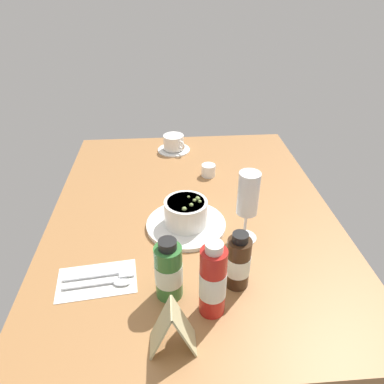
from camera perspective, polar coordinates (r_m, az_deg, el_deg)
name	(u,v)px	position (r cm, az deg, el deg)	size (l,w,h in cm)	color
ground_plane	(192,214)	(110.14, 0.03, -3.51)	(110.00, 84.00, 3.00)	#9E6B3D
porridge_bowl	(186,216)	(100.61, -0.97, -3.78)	(22.49, 22.49, 9.16)	white
cutlery_setting	(99,280)	(89.73, -14.53, -13.33)	(13.07, 19.44, 0.90)	white
coffee_cup	(174,143)	(144.19, -2.90, 7.69)	(12.87, 12.87, 6.42)	white
creamer_jug	(209,170)	(126.28, 2.67, 3.49)	(4.83, 5.75, 4.86)	white
wine_glass	(248,197)	(92.14, 8.87, -0.78)	(6.71, 6.71, 20.13)	white
sauce_bottle_green	(169,271)	(79.75, -3.72, -12.38)	(6.16, 6.16, 15.29)	#337233
sauce_bottle_brown	(238,262)	(82.65, 7.32, -10.97)	(5.57, 5.57, 14.65)	#382314
sauce_bottle_red	(213,281)	(75.39, 3.31, -13.95)	(5.64, 5.64, 18.49)	#B21E19
menu_card	(172,327)	(72.13, -3.15, -20.60)	(5.82, 9.06, 11.01)	tan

